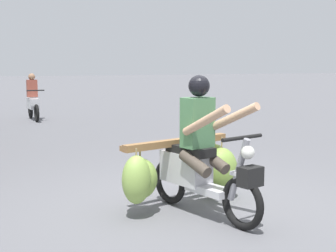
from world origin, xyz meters
TOP-DOWN VIEW (x-y plane):
  - ground_plane at (0.00, 0.00)m, footprint 120.00×120.00m
  - motorbike_main_loaded at (-0.02, -0.14)m, footprint 1.69×1.77m
  - motorbike_distant_ahead_right at (-0.52, 9.81)m, footprint 0.50×1.62m

SIDE VIEW (x-z plane):
  - ground_plane at x=0.00m, z-range 0.00..0.00m
  - motorbike_main_loaded at x=-0.02m, z-range -0.27..1.31m
  - motorbike_distant_ahead_right at x=-0.52m, z-range -0.13..1.27m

